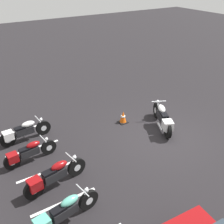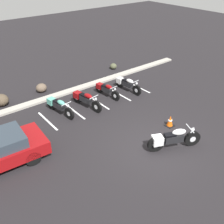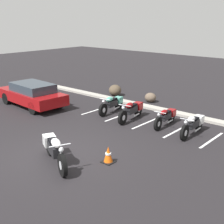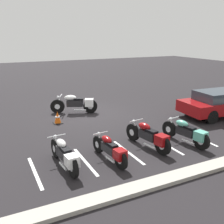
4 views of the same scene
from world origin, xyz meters
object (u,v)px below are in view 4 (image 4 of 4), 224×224
Objects in this scene: parked_bike_0 at (187,132)px; parked_bike_2 at (110,149)px; car_red at (222,103)px; traffic_cone at (58,118)px; parked_bike_1 at (149,136)px; motorcycle_white_featured at (76,104)px; parked_bike_3 at (65,155)px.

parked_bike_2 is (3.17, 0.03, -0.04)m from parked_bike_0.
traffic_cone is at bearing 165.97° from car_red.
parked_bike_1 is at bearing -158.91° from car_red.
parked_bike_3 is at bearing 92.67° from motorcycle_white_featured.
parked_bike_2 is at bearing 81.29° from parked_bike_0.
parked_bike_2 is (0.81, 5.71, -0.09)m from motorcycle_white_featured.
motorcycle_white_featured is 1.02× the size of parked_bike_1.
parked_bike_0 is 3.77× the size of traffic_cone.
traffic_cone is (3.68, -4.48, -0.19)m from parked_bike_0.
motorcycle_white_featured is at bearing -13.81° from parked_bike_2.
parked_bike_3 is (2.24, 5.48, -0.06)m from motorcycle_white_featured.
motorcycle_white_featured is at bearing 0.07° from parked_bike_1.
parked_bike_1 is at bearing 117.71° from traffic_cone.
parked_bike_2 is at bearing -160.48° from car_red.
car_red is (-6.39, 3.66, 0.17)m from motorcycle_white_featured.
parked_bike_2 is 7.48m from car_red.
car_red is (-8.63, -1.82, 0.24)m from parked_bike_3.
traffic_cone is at bearing 18.52° from parked_bike_1.
parked_bike_0 is 1.51m from parked_bike_1.
parked_bike_1 is (1.48, -0.29, 0.01)m from parked_bike_0.
car_red is at bearing -82.13° from parked_bike_3.
parked_bike_1 is 5.78m from car_red.
car_red reaches higher than traffic_cone.
parked_bike_1 is 1.04× the size of parked_bike_3.
car_red is 8.10m from traffic_cone.
motorcycle_white_featured is 5.46m from parked_bike_1.
motorcycle_white_featured is 6.15m from parked_bike_0.
parked_bike_3 is 3.72× the size of traffic_cone.
parked_bike_2 is 0.45× the size of car_red.
parked_bike_1 is at bearing 124.18° from motorcycle_white_featured.
car_red is (-4.02, -2.02, 0.23)m from parked_bike_0.
car_red reaches higher than parked_bike_3.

